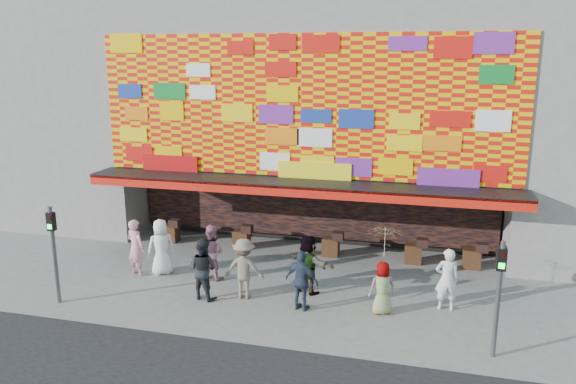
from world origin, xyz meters
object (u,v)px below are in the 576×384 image
ped_d (244,269)px  ped_g (382,288)px  ped_f (308,264)px  ped_h (447,279)px  ped_c (203,269)px  ped_e (302,281)px  parasol (384,243)px  ped_b (136,247)px  ped_i (212,252)px  ped_a (161,247)px  signal_left (53,244)px  signal_right (499,286)px

ped_d → ped_g: (4.19, -0.03, -0.16)m
ped_d → ped_g: 4.19m
ped_f → ped_h: ped_f is taller
ped_c → ped_f: (3.01, 1.22, -0.02)m
ped_e → parasol: parasol is taller
ped_b → ped_i: bearing=-153.5°
ped_e → ped_f: bearing=-71.6°
ped_a → ped_i: ped_a is taller
ped_d → ped_g: ped_d is taller
parasol → ped_i: bearing=167.7°
ped_f → ped_h: (4.17, -0.14, -0.00)m
signal_left → ped_d: size_ratio=1.59×
ped_g → ped_h: ped_h is taller
signal_right → ped_e: bearing=165.2°
ped_b → ped_h: 10.13m
signal_left → ped_i: 4.87m
ped_f → ped_g: 2.55m
ped_c → ped_e: ped_c is taller
signal_left → ped_g: (9.50, 1.72, -1.08)m
ped_a → parasol: (7.53, -1.16, 1.19)m
ped_e → ped_i: ped_i is taller
ped_b → ped_i: 2.62m
parasol → ped_b: bearing=173.9°
ped_c → ped_e: size_ratio=1.06×
ped_f → parasol: bearing=-172.8°
ped_h → ped_i: bearing=-12.5°
ped_e → ped_h: 4.22m
signal_left → signal_right: size_ratio=1.00×
ped_c → ped_e: bearing=-167.3°
ped_e → ped_d: bearing=2.8°
ped_c → ped_d: bearing=-150.6°
signal_left → parasol: bearing=10.3°
ped_i → parasol: 6.01m
signal_left → ped_b: bearing=66.2°
ped_d → ped_f: bearing=-159.1°
ped_c → parasol: size_ratio=1.03×
ped_d → ped_c: bearing=11.1°
ped_g → parasol: size_ratio=0.85×
signal_right → ped_g: 3.54m
ped_g → ped_h: 1.95m
ped_b → ped_i: size_ratio=1.05×
signal_right → ped_i: size_ratio=1.62×
ped_e → ped_i: (-3.46, 1.60, 0.03)m
signal_left → ped_e: 7.40m
ped_b → ped_g: 8.39m
ped_a → ped_c: size_ratio=1.01×
ped_b → ped_d: ped_b is taller
signal_right → ped_a: size_ratio=1.56×
ped_i → ped_e: bearing=169.2°
parasol → signal_right: bearing=-30.6°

